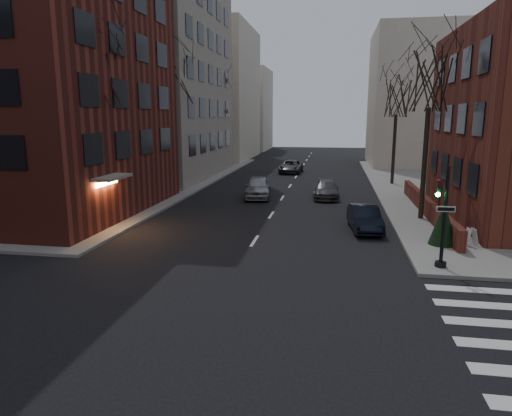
{
  "coord_description": "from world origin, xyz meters",
  "views": [
    {
      "loc": [
        3.71,
        -9.21,
        6.02
      ],
      "look_at": [
        0.37,
        10.29,
        2.0
      ],
      "focal_mm": 32.0,
      "sensor_mm": 36.0,
      "label": 1
    }
  ],
  "objects_px": {
    "tree_left_b": "(174,78)",
    "tree_right_a": "(431,78)",
    "parked_sedan": "(365,218)",
    "tree_right_b": "(397,97)",
    "car_lane_far": "(291,167)",
    "streetlamp_near": "(165,141)",
    "sandwich_board": "(471,237)",
    "car_lane_silver": "(258,187)",
    "streetlamp_far": "(229,131)",
    "traffic_signal": "(442,223)",
    "tree_left_a": "(96,68)",
    "car_lane_gray": "(326,189)",
    "evergreen_shrub": "(443,223)",
    "tree_left_c": "(219,97)"
  },
  "relations": [
    {
      "from": "tree_right_a",
      "to": "car_lane_far",
      "type": "distance_m",
      "value": 24.55
    },
    {
      "from": "traffic_signal",
      "to": "car_lane_far",
      "type": "relative_size",
      "value": 0.84
    },
    {
      "from": "tree_left_b",
      "to": "tree_right_b",
      "type": "xyz_separation_m",
      "value": [
        17.6,
        6.0,
        -1.33
      ]
    },
    {
      "from": "car_lane_silver",
      "to": "sandwich_board",
      "type": "xyz_separation_m",
      "value": [
        11.83,
        -11.43,
        -0.21
      ]
    },
    {
      "from": "car_lane_silver",
      "to": "tree_left_b",
      "type": "bearing_deg",
      "value": 155.89
    },
    {
      "from": "evergreen_shrub",
      "to": "tree_left_c",
      "type": "bearing_deg",
      "value": 122.44
    },
    {
      "from": "tree_left_b",
      "to": "tree_right_a",
      "type": "relative_size",
      "value": 1.11
    },
    {
      "from": "tree_left_b",
      "to": "car_lane_far",
      "type": "height_order",
      "value": "tree_left_b"
    },
    {
      "from": "streetlamp_near",
      "to": "traffic_signal",
      "type": "bearing_deg",
      "value": -38.87
    },
    {
      "from": "streetlamp_near",
      "to": "car_lane_gray",
      "type": "xyz_separation_m",
      "value": [
        11.41,
        2.56,
        -3.59
      ]
    },
    {
      "from": "parked_sedan",
      "to": "evergreen_shrub",
      "type": "xyz_separation_m",
      "value": [
        3.35,
        -2.68,
        0.5
      ]
    },
    {
      "from": "tree_right_a",
      "to": "evergreen_shrub",
      "type": "relative_size",
      "value": 4.77
    },
    {
      "from": "streetlamp_far",
      "to": "car_lane_gray",
      "type": "height_order",
      "value": "streetlamp_far"
    },
    {
      "from": "tree_right_a",
      "to": "parked_sedan",
      "type": "distance_m",
      "value": 8.63
    },
    {
      "from": "streetlamp_near",
      "to": "streetlamp_far",
      "type": "distance_m",
      "value": 20.0
    },
    {
      "from": "traffic_signal",
      "to": "car_lane_silver",
      "type": "relative_size",
      "value": 0.88
    },
    {
      "from": "tree_right_a",
      "to": "evergreen_shrub",
      "type": "xyz_separation_m",
      "value": [
        -0.04,
        -5.64,
        -6.86
      ]
    },
    {
      "from": "tree_left_c",
      "to": "tree_right_a",
      "type": "xyz_separation_m",
      "value": [
        17.6,
        -22.0,
        0.0
      ]
    },
    {
      "from": "tree_left_c",
      "to": "sandwich_board",
      "type": "relative_size",
      "value": 11.74
    },
    {
      "from": "car_lane_silver",
      "to": "tree_right_a",
      "type": "bearing_deg",
      "value": -35.34
    },
    {
      "from": "streetlamp_near",
      "to": "sandwich_board",
      "type": "distance_m",
      "value": 20.93
    },
    {
      "from": "tree_right_b",
      "to": "car_lane_silver",
      "type": "distance_m",
      "value": 15.04
    },
    {
      "from": "tree_left_b",
      "to": "tree_right_a",
      "type": "height_order",
      "value": "tree_left_b"
    },
    {
      "from": "traffic_signal",
      "to": "parked_sedan",
      "type": "distance_m",
      "value": 6.67
    },
    {
      "from": "sandwich_board",
      "to": "evergreen_shrub",
      "type": "relative_size",
      "value": 0.41
    },
    {
      "from": "sandwich_board",
      "to": "tree_right_a",
      "type": "bearing_deg",
      "value": 92.6
    },
    {
      "from": "streetlamp_far",
      "to": "tree_left_b",
      "type": "bearing_deg",
      "value": -92.15
    },
    {
      "from": "streetlamp_near",
      "to": "parked_sedan",
      "type": "distance_m",
      "value": 15.7
    },
    {
      "from": "tree_right_a",
      "to": "sandwich_board",
      "type": "bearing_deg",
      "value": -77.77
    },
    {
      "from": "tree_right_a",
      "to": "car_lane_far",
      "type": "relative_size",
      "value": 2.04
    },
    {
      "from": "car_lane_gray",
      "to": "streetlamp_near",
      "type": "bearing_deg",
      "value": -168.47
    },
    {
      "from": "car_lane_silver",
      "to": "traffic_signal",
      "type": "bearing_deg",
      "value": -63.3
    },
    {
      "from": "streetlamp_far",
      "to": "tree_left_a",
      "type": "bearing_deg",
      "value": -91.23
    },
    {
      "from": "tree_right_b",
      "to": "car_lane_far",
      "type": "height_order",
      "value": "tree_right_b"
    },
    {
      "from": "tree_right_a",
      "to": "car_lane_silver",
      "type": "distance_m",
      "value": 14.11
    },
    {
      "from": "traffic_signal",
      "to": "car_lane_gray",
      "type": "distance_m",
      "value": 16.32
    },
    {
      "from": "traffic_signal",
      "to": "tree_left_a",
      "type": "bearing_deg",
      "value": 163.35
    },
    {
      "from": "tree_left_c",
      "to": "evergreen_shrub",
      "type": "xyz_separation_m",
      "value": [
        17.56,
        -27.64,
        -6.86
      ]
    },
    {
      "from": "tree_left_b",
      "to": "streetlamp_near",
      "type": "relative_size",
      "value": 1.72
    },
    {
      "from": "car_lane_gray",
      "to": "car_lane_silver",
      "type": "bearing_deg",
      "value": -172.57
    },
    {
      "from": "parked_sedan",
      "to": "car_lane_gray",
      "type": "relative_size",
      "value": 0.91
    },
    {
      "from": "traffic_signal",
      "to": "car_lane_silver",
      "type": "distance_m",
      "value": 17.77
    },
    {
      "from": "streetlamp_near",
      "to": "car_lane_far",
      "type": "bearing_deg",
      "value": 66.91
    },
    {
      "from": "car_lane_silver",
      "to": "streetlamp_near",
      "type": "bearing_deg",
      "value": -170.88
    },
    {
      "from": "tree_right_a",
      "to": "streetlamp_near",
      "type": "relative_size",
      "value": 1.55
    },
    {
      "from": "tree_left_b",
      "to": "tree_right_b",
      "type": "relative_size",
      "value": 1.18
    },
    {
      "from": "streetlamp_far",
      "to": "sandwich_board",
      "type": "relative_size",
      "value": 7.58
    },
    {
      "from": "tree_left_a",
      "to": "tree_left_b",
      "type": "distance_m",
      "value": 12.01
    },
    {
      "from": "car_lane_far",
      "to": "tree_right_a",
      "type": "bearing_deg",
      "value": -63.02
    },
    {
      "from": "streetlamp_near",
      "to": "car_lane_silver",
      "type": "distance_m",
      "value": 7.48
    }
  ]
}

